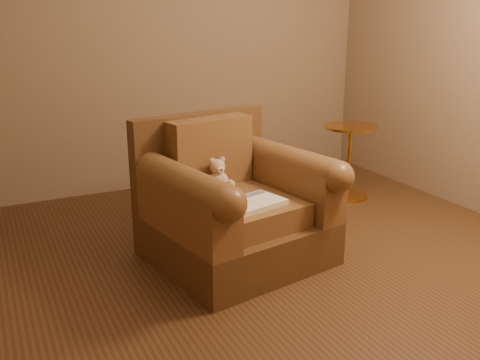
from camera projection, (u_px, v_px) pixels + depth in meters
name	position (u px, v px, depth m)	size (l,w,h in m)	color
floor	(273.00, 268.00, 3.41)	(4.00, 4.00, 0.00)	#4D301A
armchair	(232.00, 206.00, 3.47)	(1.17, 1.13, 0.91)	#52351B
teddy_bear	(219.00, 179.00, 3.46)	(0.17, 0.19, 0.24)	tan
guidebook	(250.00, 204.00, 3.22)	(0.46, 0.35, 0.03)	beige
side_table	(349.00, 159.00, 4.63)	(0.46, 0.46, 0.64)	gold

